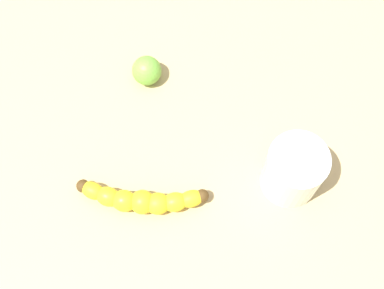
% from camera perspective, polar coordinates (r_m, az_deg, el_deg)
% --- Properties ---
extents(wooden_tabletop, '(1.20, 1.20, 0.03)m').
position_cam_1_polar(wooden_tabletop, '(0.84, -5.14, -6.79)').
color(wooden_tabletop, tan).
rests_on(wooden_tabletop, ground).
extents(banana, '(0.17, 0.12, 0.04)m').
position_cam_1_polar(banana, '(0.81, -5.46, -5.89)').
color(banana, yellow).
rests_on(banana, wooden_tabletop).
extents(smoothie_glass, '(0.09, 0.09, 0.10)m').
position_cam_1_polar(smoothie_glass, '(0.81, 10.80, -2.83)').
color(smoothie_glass, silver).
rests_on(smoothie_glass, wooden_tabletop).
extents(lime_fruit, '(0.05, 0.05, 0.05)m').
position_cam_1_polar(lime_fruit, '(0.89, -4.88, 7.90)').
color(lime_fruit, '#75C142').
rests_on(lime_fruit, wooden_tabletop).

